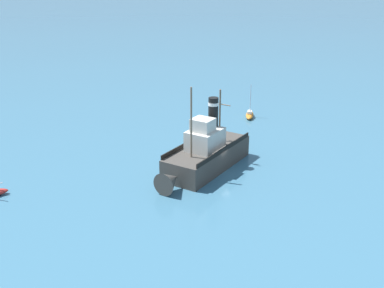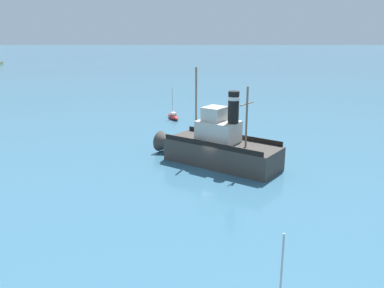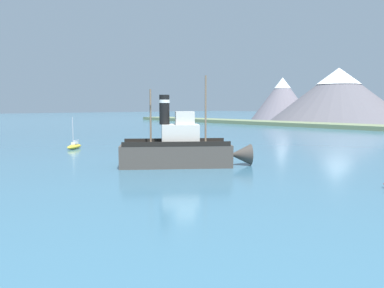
{
  "view_description": "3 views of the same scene",
  "coord_description": "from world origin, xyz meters",
  "views": [
    {
      "loc": [
        5.29,
        48.49,
        21.32
      ],
      "look_at": [
        2.83,
        0.61,
        3.39
      ],
      "focal_mm": 45.0,
      "sensor_mm": 36.0,
      "label": 1
    },
    {
      "loc": [
        -39.11,
        2.13,
        13.8
      ],
      "look_at": [
        1.82,
        2.28,
        2.02
      ],
      "focal_mm": 38.0,
      "sensor_mm": 36.0,
      "label": 2
    },
    {
      "loc": [
        35.78,
        -28.24,
        6.71
      ],
      "look_at": [
        -0.31,
        2.7,
        2.13
      ],
      "focal_mm": 38.0,
      "sensor_mm": 36.0,
      "label": 3
    }
  ],
  "objects": [
    {
      "name": "ground_plane",
      "position": [
        0.0,
        0.0,
        0.0
      ],
      "size": [
        600.0,
        600.0,
        0.0
      ],
      "primitive_type": "plane",
      "color": "#38667F"
    },
    {
      "name": "sailboat_orange",
      "position": [
        -6.76,
        -19.3,
        0.43
      ],
      "size": [
        1.91,
        3.95,
        4.9
      ],
      "color": "orange",
      "rests_on": "ground"
    },
    {
      "name": "old_tugboat",
      "position": [
        1.42,
        -0.34,
        1.83
      ],
      "size": [
        11.07,
        13.7,
        9.9
      ],
      "color": "#423D38",
      "rests_on": "ground"
    }
  ]
}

